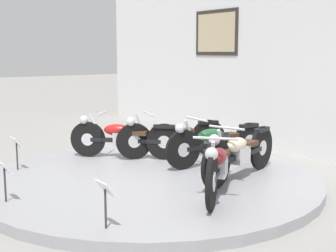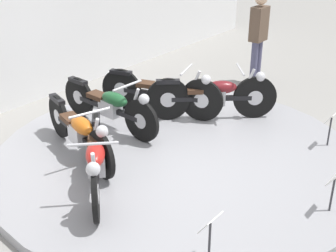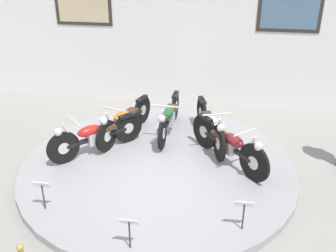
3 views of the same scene
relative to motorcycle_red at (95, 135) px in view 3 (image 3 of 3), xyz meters
The scene contains 11 objects.
ground_plane 1.37m from the motorcycle_red, 10.52° to the right, with size 60.00×60.00×0.00m, color gray.
display_platform 1.34m from the motorcycle_red, 10.52° to the right, with size 4.94×4.94×0.14m, color #99999E.
back_wall 3.77m from the motorcycle_red, 68.42° to the left, with size 14.00×0.22×4.29m.
motorcycle_red is the anchor object (origin of this frame).
motorcycle_orange 0.81m from the motorcycle_red, 61.89° to the left, with size 0.71×1.89×0.79m.
motorcycle_green 1.60m from the motorcycle_red, 38.96° to the left, with size 0.54×1.98×0.79m.
motorcycle_cream 2.23m from the motorcycle_red, 18.68° to the left, with size 0.73×1.94×0.81m.
motorcycle_maroon 2.49m from the motorcycle_red, ahead, with size 1.39×1.55×0.81m.
info_placard_front_left 1.76m from the motorcycle_red, 97.59° to the right, with size 0.26×0.11×0.51m.
info_placard_front_centre 2.66m from the motorcycle_red, 62.06° to the right, with size 0.26×0.11×0.51m.
info_placard_front_right 3.24m from the motorcycle_red, 32.67° to the right, with size 0.26×0.11×0.51m.
Camera 3 is at (1.12, -5.97, 3.93)m, focal length 42.00 mm.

